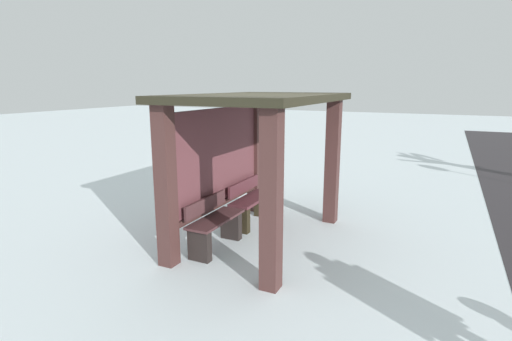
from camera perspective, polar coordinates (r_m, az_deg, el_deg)
ground_plane at (r=6.20m, az=0.67°, el=-9.89°), size 60.00×60.00×0.00m
bus_shelter at (r=5.86m, az=-0.79°, el=5.12°), size 3.02×1.90×2.20m
bench_left_inside at (r=5.80m, az=-5.95°, el=-7.96°), size 1.07×0.37×0.75m
bench_center_inside at (r=6.77m, az=-0.73°, el=-4.85°), size 1.07×0.36×0.75m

